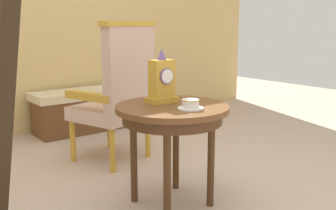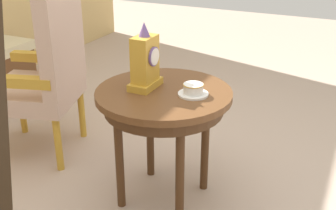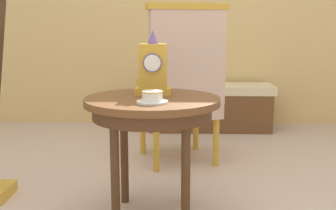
{
  "view_description": "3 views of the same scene",
  "coord_description": "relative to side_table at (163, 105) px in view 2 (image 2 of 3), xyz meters",
  "views": [
    {
      "loc": [
        -1.47,
        -1.82,
        1.12
      ],
      "look_at": [
        0.06,
        0.14,
        0.61
      ],
      "focal_mm": 42.25,
      "sensor_mm": 36.0,
      "label": 1
    },
    {
      "loc": [
        -1.81,
        -0.88,
        1.45
      ],
      "look_at": [
        -0.02,
        -0.03,
        0.56
      ],
      "focal_mm": 46.24,
      "sensor_mm": 36.0,
      "label": 2
    },
    {
      "loc": [
        0.13,
        -2.12,
        0.99
      ],
      "look_at": [
        0.07,
        0.05,
        0.59
      ],
      "focal_mm": 45.59,
      "sensor_mm": 36.0,
      "label": 3
    }
  ],
  "objects": [
    {
      "name": "teacup_left",
      "position": [
        0.01,
        -0.16,
        0.1
      ],
      "size": [
        0.15,
        0.15,
        0.06
      ],
      "color": "white",
      "rests_on": "side_table"
    },
    {
      "name": "side_table",
      "position": [
        0.0,
        0.0,
        0.0
      ],
      "size": [
        0.69,
        0.69,
        0.64
      ],
      "color": "brown",
      "rests_on": "ground"
    },
    {
      "name": "armchair",
      "position": [
        0.15,
        0.87,
        0.03
      ],
      "size": [
        0.67,
        0.67,
        1.14
      ],
      "color": "#CCA893",
      "rests_on": "ground"
    },
    {
      "name": "mantel_clock",
      "position": [
        -0.0,
        0.1,
        0.21
      ],
      "size": [
        0.19,
        0.11,
        0.34
      ],
      "color": "gold",
      "rests_on": "side_table"
    },
    {
      "name": "ground_plane",
      "position": [
        0.01,
        -0.0,
        -0.56
      ],
      "size": [
        10.0,
        10.0,
        0.0
      ],
      "primitive_type": "plane",
      "color": "#BCA38E"
    }
  ]
}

